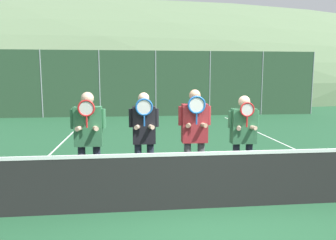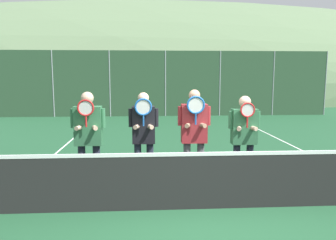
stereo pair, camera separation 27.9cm
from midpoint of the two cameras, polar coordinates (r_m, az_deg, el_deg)
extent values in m
plane|color=#1E4C2D|center=(5.41, 5.69, -15.01)|extent=(120.00, 120.00, 0.00)
ellipsoid|color=#5B7551|center=(53.86, -5.12, 5.54)|extent=(121.63, 67.57, 23.65)
cube|color=beige|center=(23.50, -8.12, 6.09)|extent=(18.47, 5.00, 2.85)
cube|color=brown|center=(23.51, -8.20, 10.00)|extent=(18.97, 5.50, 0.36)
cylinder|color=gray|center=(17.44, -21.64, 5.85)|extent=(0.06, 0.06, 3.33)
cylinder|color=gray|center=(16.91, -12.31, 6.17)|extent=(0.06, 0.06, 3.33)
cylinder|color=gray|center=(16.85, -2.65, 6.34)|extent=(0.06, 0.06, 3.33)
cylinder|color=gray|center=(17.26, 6.82, 6.33)|extent=(0.06, 0.06, 3.33)
cylinder|color=gray|center=(18.11, 15.62, 6.16)|extent=(0.06, 0.06, 3.33)
cylinder|color=gray|center=(19.33, 23.47, 5.89)|extent=(0.06, 0.06, 3.33)
cube|color=#2D4C33|center=(16.85, -2.65, 6.34)|extent=(16.97, 0.02, 3.33)
cube|color=black|center=(5.26, 5.75, -10.65)|extent=(8.97, 0.02, 0.87)
cube|color=white|center=(5.14, 5.82, -5.83)|extent=(8.97, 0.03, 0.06)
cube|color=white|center=(8.49, -22.26, -7.06)|extent=(0.05, 16.00, 0.01)
cube|color=white|center=(9.29, 22.76, -5.83)|extent=(0.05, 16.00, 0.01)
cylinder|color=#232838|center=(6.08, -16.00, -8.36)|extent=(0.13, 0.13, 0.87)
cylinder|color=#232838|center=(6.04, -13.54, -8.37)|extent=(0.13, 0.13, 0.87)
cube|color=#337047|center=(5.89, -15.04, -1.07)|extent=(0.47, 0.22, 0.69)
sphere|color=#DBB293|center=(5.84, -15.21, 3.66)|extent=(0.22, 0.22, 0.22)
cylinder|color=#337047|center=(5.92, -17.59, 0.19)|extent=(0.08, 0.08, 0.34)
cylinder|color=#337047|center=(5.84, -12.54, 0.26)|extent=(0.08, 0.08, 0.34)
cylinder|color=#DBB293|center=(5.83, -16.32, -1.36)|extent=(0.16, 0.27, 0.08)
cylinder|color=#DBB293|center=(5.79, -14.01, -1.34)|extent=(0.16, 0.27, 0.08)
cylinder|color=red|center=(5.70, -15.35, -0.30)|extent=(0.03, 0.03, 0.20)
torus|color=red|center=(5.68, -15.43, 1.98)|extent=(0.29, 0.03, 0.29)
cylinder|color=silver|center=(5.68, -15.43, 1.98)|extent=(0.24, 0.00, 0.24)
cylinder|color=#232838|center=(6.14, -6.52, -8.01)|extent=(0.13, 0.13, 0.86)
cylinder|color=#232838|center=(6.14, -4.39, -7.97)|extent=(0.13, 0.13, 0.86)
cube|color=black|center=(5.97, -5.55, -0.87)|extent=(0.41, 0.22, 0.68)
sphere|color=#DBB293|center=(5.92, -5.61, 3.81)|extent=(0.20, 0.20, 0.20)
cylinder|color=black|center=(5.96, -7.78, 0.36)|extent=(0.08, 0.08, 0.33)
cylinder|color=black|center=(5.96, -3.36, 0.42)|extent=(0.08, 0.08, 0.33)
cylinder|color=#DBB293|center=(5.89, -6.54, -1.16)|extent=(0.16, 0.27, 0.08)
cylinder|color=#DBB293|center=(5.89, -4.54, -1.13)|extent=(0.16, 0.27, 0.08)
cylinder|color=#1E5BAD|center=(5.78, -5.54, -0.10)|extent=(0.03, 0.03, 0.20)
torus|color=#1E5BAD|center=(5.75, -5.57, 2.25)|extent=(0.31, 0.03, 0.31)
cylinder|color=silver|center=(5.75, -5.57, 2.25)|extent=(0.25, 0.00, 0.25)
cylinder|color=#56565B|center=(6.07, 2.06, -8.00)|extent=(0.13, 0.13, 0.88)
cylinder|color=#56565B|center=(6.11, 4.43, -7.91)|extent=(0.13, 0.13, 0.88)
cube|color=maroon|center=(5.93, 3.30, -0.56)|extent=(0.46, 0.22, 0.70)
sphere|color=tan|center=(5.88, 3.34, 4.32)|extent=(0.21, 0.21, 0.21)
cylinder|color=maroon|center=(5.87, 0.86, 0.73)|extent=(0.08, 0.08, 0.35)
cylinder|color=maroon|center=(5.96, 5.74, 0.79)|extent=(0.08, 0.08, 0.35)
cylinder|color=tan|center=(5.82, 2.33, -0.85)|extent=(0.16, 0.27, 0.08)
cylinder|color=tan|center=(5.86, 4.56, -0.82)|extent=(0.16, 0.27, 0.08)
cylinder|color=#1E5BAD|center=(5.74, 3.61, 0.22)|extent=(0.03, 0.03, 0.20)
torus|color=#1E5BAD|center=(5.71, 3.63, 2.63)|extent=(0.32, 0.03, 0.32)
cylinder|color=silver|center=(5.71, 3.63, 2.63)|extent=(0.26, 0.00, 0.26)
cylinder|color=#232838|center=(6.37, 10.48, -7.65)|extent=(0.13, 0.13, 0.83)
cylinder|color=#232838|center=(6.45, 12.65, -7.52)|extent=(0.13, 0.13, 0.83)
cube|color=#337047|center=(6.25, 11.76, -1.03)|extent=(0.46, 0.22, 0.65)
sphere|color=#DBB293|center=(6.20, 11.88, 3.16)|extent=(0.22, 0.22, 0.22)
cylinder|color=#337047|center=(6.16, 9.54, 0.09)|extent=(0.08, 0.08, 0.32)
cylinder|color=#337047|center=(6.32, 13.99, 0.16)|extent=(0.08, 0.08, 0.32)
cylinder|color=#DBB293|center=(6.14, 10.99, -1.30)|extent=(0.16, 0.27, 0.08)
cylinder|color=#DBB293|center=(6.21, 13.02, -1.25)|extent=(0.16, 0.27, 0.08)
cylinder|color=red|center=(6.07, 12.31, -0.29)|extent=(0.03, 0.03, 0.20)
torus|color=red|center=(6.04, 12.37, 1.79)|extent=(0.27, 0.03, 0.27)
cylinder|color=silver|center=(6.04, 12.37, 1.79)|extent=(0.22, 0.00, 0.22)
cube|color=#285638|center=(20.02, -19.35, 3.31)|extent=(4.06, 1.89, 0.76)
cube|color=#2D3842|center=(19.98, -19.44, 5.28)|extent=(2.24, 1.74, 0.62)
cylinder|color=black|center=(18.84, -16.04, 2.03)|extent=(0.60, 0.16, 0.60)
cylinder|color=black|center=(20.74, -15.15, 2.57)|extent=(0.60, 0.16, 0.60)
cylinder|color=black|center=(19.47, -23.73, 1.85)|extent=(0.60, 0.16, 0.60)
cylinder|color=black|center=(21.31, -22.18, 2.39)|extent=(0.60, 0.16, 0.60)
cube|color=silver|center=(19.20, -5.12, 3.70)|extent=(4.39, 1.84, 0.87)
cube|color=#2D3842|center=(19.16, -5.15, 6.05)|extent=(2.42, 1.70, 0.71)
cylinder|color=black|center=(18.38, -0.59, 2.20)|extent=(0.60, 0.16, 0.60)
cylinder|color=black|center=(20.25, -1.11, 2.71)|extent=(0.60, 0.16, 0.60)
cylinder|color=black|center=(18.32, -9.52, 2.07)|extent=(0.60, 0.16, 0.60)
cylinder|color=black|center=(20.20, -9.22, 2.60)|extent=(0.60, 0.16, 0.60)
cube|color=slate|center=(20.19, 9.90, 3.72)|extent=(4.70, 1.79, 0.80)
cube|color=#2D3842|center=(20.15, 9.95, 5.77)|extent=(2.59, 1.65, 0.65)
cylinder|color=black|center=(19.84, 14.86, 2.35)|extent=(0.60, 0.16, 0.60)
cylinder|color=black|center=(21.55, 13.11, 2.82)|extent=(0.60, 0.16, 0.60)
cylinder|color=black|center=(18.96, 6.19, 2.32)|extent=(0.60, 0.16, 0.60)
cylinder|color=black|center=(20.74, 5.11, 2.81)|extent=(0.60, 0.16, 0.60)
camera|label=1|loc=(0.14, -91.31, -0.18)|focal=35.00mm
camera|label=2|loc=(0.14, 88.69, 0.18)|focal=35.00mm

